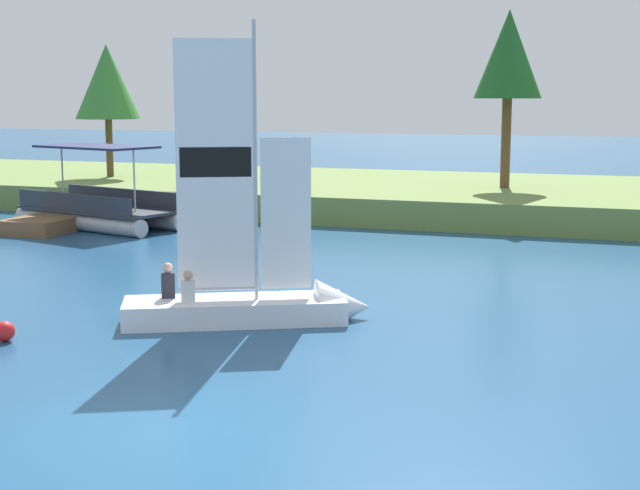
# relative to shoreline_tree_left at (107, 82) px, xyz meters

# --- Properties ---
(ground_plane) EXTENTS (200.00, 200.00, 0.00)m
(ground_plane) POSITION_rel_shoreline_tree_left_xyz_m (16.42, -25.33, -5.22)
(ground_plane) COLOR navy
(shore_bank) EXTENTS (80.00, 13.03, 1.04)m
(shore_bank) POSITION_rel_shoreline_tree_left_xyz_m (16.42, 1.54, -4.70)
(shore_bank) COLOR olive
(shore_bank) RESTS_ON ground
(shoreline_tree_left) EXTENTS (2.85, 2.85, 5.83)m
(shoreline_tree_left) POSITION_rel_shoreline_tree_left_xyz_m (0.00, 0.00, 0.00)
(shoreline_tree_left) COLOR brown
(shoreline_tree_left) RESTS_ON shore_bank
(shoreline_tree_midleft) EXTENTS (2.63, 2.63, 6.88)m
(shoreline_tree_midleft) POSITION_rel_shoreline_tree_left_xyz_m (17.41, 0.89, 0.94)
(shoreline_tree_midleft) COLOR brown
(shoreline_tree_midleft) RESTS_ON shore_bank
(wooden_dock) EXTENTS (1.97, 6.35, 0.50)m
(wooden_dock) POSITION_rel_shoreline_tree_left_xyz_m (3.26, -7.65, -4.96)
(wooden_dock) COLOR brown
(wooden_dock) RESTS_ON ground
(sailboat) EXTENTS (5.14, 3.45, 6.49)m
(sailboat) POSITION_rel_shoreline_tree_left_xyz_m (15.50, -18.78, -4.74)
(sailboat) COLOR white
(sailboat) RESTS_ON ground
(pontoon_boat) EXTENTS (6.66, 4.05, 2.90)m
(pontoon_boat) POSITION_rel_shoreline_tree_left_xyz_m (4.39, -7.86, -4.52)
(pontoon_boat) COLOR #B2B2B7
(pontoon_boat) RESTS_ON ground
(channel_buoy) EXTENTS (0.40, 0.40, 0.40)m
(channel_buoy) POSITION_rel_shoreline_tree_left_xyz_m (11.34, -21.97, -5.02)
(channel_buoy) COLOR red
(channel_buoy) RESTS_ON ground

